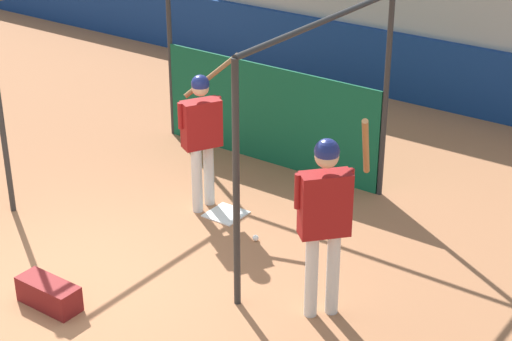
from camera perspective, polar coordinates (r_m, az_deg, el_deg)
ground_plane at (r=9.32m, az=-11.63°, el=-7.72°), size 60.00×60.00×0.00m
outfield_wall at (r=14.32m, az=9.25°, el=6.89°), size 24.00×0.12×1.11m
batting_cage at (r=11.16m, az=-0.62°, el=5.13°), size 3.56×3.13×2.66m
home_plate at (r=10.56m, az=-2.02°, el=-2.92°), size 0.44×0.44×0.02m
player_batter at (r=10.32m, az=-3.62°, el=2.77°), size 0.57×0.93×1.87m
player_waiting at (r=8.18m, az=4.66°, el=-2.62°), size 0.64×0.79×2.18m
equipment_bag at (r=9.05m, az=-13.64°, el=-8.00°), size 0.70×0.28×0.28m
baseball at (r=9.98m, az=-0.03°, el=-4.52°), size 0.07×0.07×0.07m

